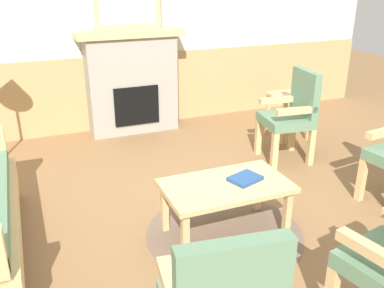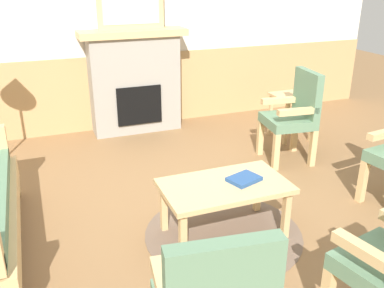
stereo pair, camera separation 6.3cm
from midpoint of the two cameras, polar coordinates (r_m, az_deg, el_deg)
The scene contains 9 objects.
ground_plane at distance 3.62m, azimuth 1.63°, elevation -10.05°, with size 14.00×14.00×0.00m, color olive.
wall_back at distance 5.57m, azimuth -9.46°, elevation 15.51°, with size 7.20×0.14×2.70m.
fireplace at distance 5.44m, azimuth -8.41°, elevation 8.37°, with size 1.30×0.44×1.28m.
framed_picture at distance 5.31m, azimuth -8.98°, elevation 17.93°, with size 0.80×0.04×0.56m.
coffee_table at distance 3.26m, azimuth 4.01°, elevation -6.16°, with size 0.96×0.56×0.44m.
round_rug at distance 3.46m, azimuth 3.84°, elevation -11.75°, with size 1.24×1.24×0.01m, color brown.
book_on_table at distance 3.29m, azimuth 6.58°, elevation -4.62°, with size 0.23×0.18×0.03m, color navy.
armchair_by_window_left at distance 4.65m, azimuth 12.95°, elevation 4.22°, with size 0.54×0.54×0.98m.
side_table at distance 5.32m, azimuth 12.57°, elevation 5.32°, with size 0.44×0.44×0.55m.
Camera 1 is at (-1.28, -2.78, 1.93)m, focal length 39.78 mm.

